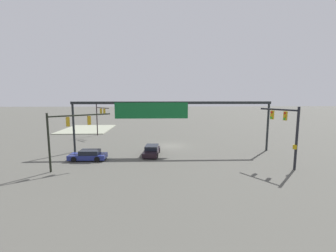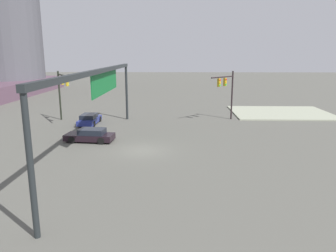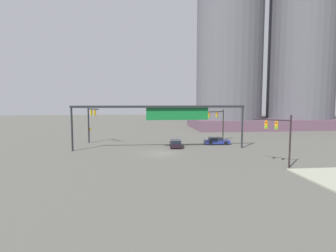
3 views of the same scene
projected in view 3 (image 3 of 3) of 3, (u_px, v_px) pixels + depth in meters
The scene contains 7 objects.
ground_plane at pixel (162, 153), 37.53m from camera, with size 230.34×230.34×0.00m, color #56554E.
traffic_signal_near_corner at pixel (280, 131), 29.78m from camera, with size 3.01×3.01×5.90m.
traffic_signal_opposite_side at pixel (217, 119), 48.61m from camera, with size 5.44×3.61×5.91m.
traffic_signal_cross_street at pixel (90, 119), 46.56m from camera, with size 2.50×3.86×6.49m.
overhead_sign_gantry at pixel (165, 112), 40.40m from camera, with size 26.59×0.43×6.77m.
sedan_car_approaching at pixel (176, 144), 42.83m from camera, with size 2.19×4.55×1.21m.
sedan_car_waiting_far at pixel (216, 141), 45.64m from camera, with size 4.29×1.94×1.21m.
Camera 3 is at (-2.92, -36.91, 7.32)m, focal length 28.23 mm.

